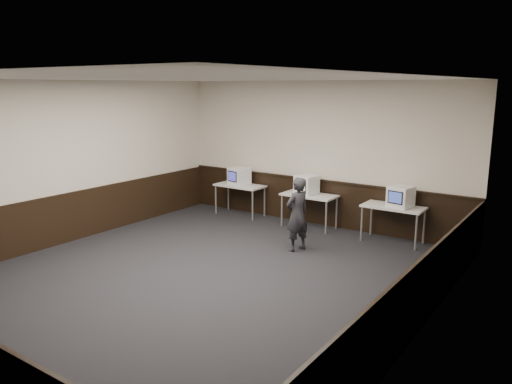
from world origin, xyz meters
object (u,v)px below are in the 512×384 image
(emac_center, at_px, (306,185))
(person, at_px, (297,214))
(desk_center, at_px, (309,198))
(desk_left, at_px, (240,188))
(emac_left, at_px, (239,176))
(emac_right, at_px, (401,197))
(desk_right, at_px, (393,209))

(emac_center, height_order, person, person)
(desk_center, distance_m, person, 1.63)
(person, bearing_deg, desk_left, -102.60)
(desk_center, distance_m, emac_left, 1.94)
(emac_right, bearing_deg, desk_right, -179.12)
(person, bearing_deg, desk_center, -140.28)
(person, bearing_deg, emac_center, -137.82)
(desk_right, xyz_separation_m, person, (-1.32, -1.52, 0.03))
(person, bearing_deg, emac_right, 154.70)
(desk_left, xyz_separation_m, person, (2.48, -1.52, 0.03))
(desk_center, bearing_deg, emac_center, 174.69)
(desk_left, distance_m, emac_left, 0.28)
(emac_center, distance_m, person, 1.68)
(emac_right, bearing_deg, emac_left, -171.52)
(desk_left, relative_size, emac_left, 2.34)
(emac_left, xyz_separation_m, emac_right, (3.96, -0.02, 0.00))
(emac_right, relative_size, person, 0.35)
(desk_left, height_order, desk_center, same)
(desk_left, height_order, person, person)
(desk_left, bearing_deg, person, -31.52)
(emac_left, bearing_deg, emac_center, 12.04)
(emac_left, bearing_deg, person, -19.46)
(desk_right, relative_size, emac_right, 2.39)
(desk_right, height_order, emac_center, emac_center)
(desk_center, bearing_deg, emac_right, -0.53)
(desk_left, relative_size, person, 0.85)
(emac_left, height_order, emac_center, same)
(desk_left, xyz_separation_m, emac_left, (-0.02, 0.00, 0.28))
(desk_center, relative_size, person, 0.85)
(desk_right, xyz_separation_m, emac_right, (0.14, -0.02, 0.28))
(desk_right, bearing_deg, emac_right, -7.90)
(emac_center, bearing_deg, person, -57.73)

